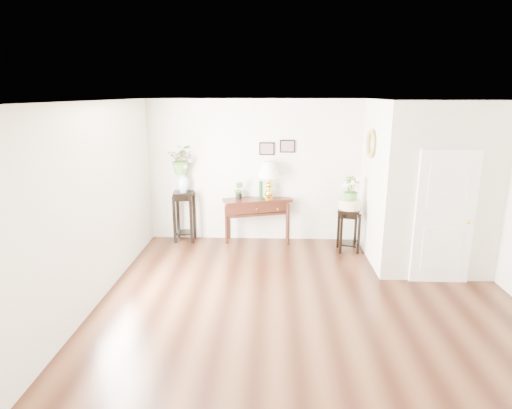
# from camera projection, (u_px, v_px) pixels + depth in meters

# --- Properties ---
(floor) EXTENTS (6.00, 5.50, 0.02)m
(floor) POSITION_uv_depth(u_px,v_px,m) (309.00, 302.00, 6.12)
(floor) COLOR #502E1A
(floor) RESTS_ON ground
(ceiling) EXTENTS (6.00, 5.50, 0.02)m
(ceiling) POSITION_uv_depth(u_px,v_px,m) (316.00, 101.00, 5.42)
(ceiling) COLOR white
(ceiling) RESTS_ON ground
(wall_back) EXTENTS (6.00, 0.02, 2.80)m
(wall_back) POSITION_uv_depth(u_px,v_px,m) (300.00, 171.00, 8.43)
(wall_back) COLOR silver
(wall_back) RESTS_ON ground
(wall_front) EXTENTS (6.00, 0.02, 2.80)m
(wall_front) POSITION_uv_depth(u_px,v_px,m) (345.00, 305.00, 3.11)
(wall_front) COLOR silver
(wall_front) RESTS_ON ground
(wall_left) EXTENTS (0.02, 5.50, 2.80)m
(wall_left) POSITION_uv_depth(u_px,v_px,m) (93.00, 205.00, 5.88)
(wall_left) COLOR silver
(wall_left) RESTS_ON ground
(partition) EXTENTS (1.80, 1.95, 2.80)m
(partition) POSITION_uv_depth(u_px,v_px,m) (424.00, 182.00, 7.41)
(partition) COLOR silver
(partition) RESTS_ON floor
(door) EXTENTS (0.90, 0.05, 2.10)m
(door) POSITION_uv_depth(u_px,v_px,m) (445.00, 218.00, 6.53)
(door) COLOR white
(door) RESTS_ON floor
(art_print_left) EXTENTS (0.30, 0.02, 0.25)m
(art_print_left) POSITION_uv_depth(u_px,v_px,m) (267.00, 149.00, 8.32)
(art_print_left) COLOR black
(art_print_left) RESTS_ON wall_back
(art_print_right) EXTENTS (0.30, 0.02, 0.25)m
(art_print_right) POSITION_uv_depth(u_px,v_px,m) (287.00, 146.00, 8.29)
(art_print_right) COLOR black
(art_print_right) RESTS_ON wall_back
(wall_ornament) EXTENTS (0.07, 0.51, 0.51)m
(wall_ornament) POSITION_uv_depth(u_px,v_px,m) (371.00, 144.00, 7.40)
(wall_ornament) COLOR tan
(wall_ornament) RESTS_ON partition
(console_table) EXTENTS (1.40, 0.82, 0.88)m
(console_table) POSITION_uv_depth(u_px,v_px,m) (257.00, 220.00, 8.53)
(console_table) COLOR black
(console_table) RESTS_ON floor
(table_lamp) EXTENTS (0.56, 0.56, 0.74)m
(table_lamp) POSITION_uv_depth(u_px,v_px,m) (269.00, 181.00, 8.32)
(table_lamp) COLOR gold
(table_lamp) RESTS_ON console_table
(green_vase) EXTENTS (0.09, 0.09, 0.35)m
(green_vase) POSITION_uv_depth(u_px,v_px,m) (261.00, 190.00, 8.37)
(green_vase) COLOR #13431B
(green_vase) RESTS_ON console_table
(potted_plant) EXTENTS (0.22, 0.20, 0.33)m
(potted_plant) POSITION_uv_depth(u_px,v_px,m) (239.00, 190.00, 8.39)
(potted_plant) COLOR #457C31
(potted_plant) RESTS_ON console_table
(plant_stand_a) EXTENTS (0.43, 0.43, 1.01)m
(plant_stand_a) POSITION_uv_depth(u_px,v_px,m) (185.00, 216.00, 8.57)
(plant_stand_a) COLOR black
(plant_stand_a) RESTS_ON floor
(porcelain_vase) EXTENTS (0.30, 0.30, 0.41)m
(porcelain_vase) POSITION_uv_depth(u_px,v_px,m) (183.00, 181.00, 8.38)
(porcelain_vase) COLOR silver
(porcelain_vase) RESTS_ON plant_stand_a
(lily_arrangement) EXTENTS (0.56, 0.50, 0.58)m
(lily_arrangement) POSITION_uv_depth(u_px,v_px,m) (182.00, 157.00, 8.26)
(lily_arrangement) COLOR #457C31
(lily_arrangement) RESTS_ON porcelain_vase
(plant_stand_b) EXTENTS (0.48, 0.48, 0.82)m
(plant_stand_b) POSITION_uv_depth(u_px,v_px,m) (348.00, 230.00, 8.02)
(plant_stand_b) COLOR black
(plant_stand_b) RESTS_ON floor
(ceramic_bowl) EXTENTS (0.46, 0.46, 0.18)m
(ceramic_bowl) POSITION_uv_depth(u_px,v_px,m) (350.00, 205.00, 7.89)
(ceramic_bowl) COLOR beige
(ceramic_bowl) RESTS_ON plant_stand_b
(narcissus) EXTENTS (0.34, 0.34, 0.49)m
(narcissus) POSITION_uv_depth(u_px,v_px,m) (351.00, 190.00, 7.82)
(narcissus) COLOR #457C31
(narcissus) RESTS_ON ceramic_bowl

